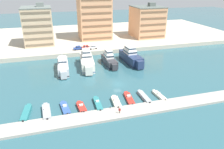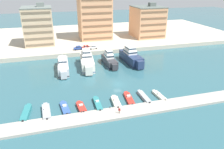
{
  "view_description": "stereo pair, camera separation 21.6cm",
  "coord_description": "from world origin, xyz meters",
  "px_view_note": "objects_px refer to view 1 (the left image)",
  "views": [
    {
      "loc": [
        -20.3,
        -63.25,
        31.78
      ],
      "look_at": [
        -1.2,
        2.68,
        2.5
      ],
      "focal_mm": 35.0,
      "sensor_mm": 36.0,
      "label": 1
    },
    {
      "loc": [
        -20.09,
        -63.31,
        31.78
      ],
      "look_at": [
        -1.2,
        2.68,
        2.5
      ],
      "focal_mm": 35.0,
      "sensor_mm": 36.0,
      "label": 2
    }
  ],
  "objects_px": {
    "yacht_ivory_left": "(87,61)",
    "pedestrian_near_edge": "(120,110)",
    "car_blue_far_left": "(78,48)",
    "motorboat_cream_center_right": "(116,102)",
    "yacht_charcoal_mid_left": "(109,60)",
    "car_white_mid_left": "(93,47)",
    "motorboat_red_center_left": "(81,107)",
    "motorboat_red_mid_right": "(129,98)",
    "yacht_silver_far_left": "(63,66)",
    "motorboat_teal_center": "(98,104)",
    "motorboat_grey_right": "(144,97)",
    "motorboat_blue_mid_left": "(65,108)",
    "yacht_navy_center_left": "(131,57)",
    "motorboat_grey_left": "(47,112)",
    "car_red_left": "(86,47)",
    "motorboat_teal_far_left": "(26,113)",
    "motorboat_cream_far_right": "(159,95)"
  },
  "relations": [
    {
      "from": "yacht_navy_center_left",
      "to": "pedestrian_near_edge",
      "type": "xyz_separation_m",
      "value": [
        -16.97,
        -36.71,
        -0.85
      ]
    },
    {
      "from": "motorboat_cream_far_right",
      "to": "car_blue_far_left",
      "type": "bearing_deg",
      "value": 109.39
    },
    {
      "from": "motorboat_red_center_left",
      "to": "yacht_navy_center_left",
      "type": "bearing_deg",
      "value": 49.86
    },
    {
      "from": "motorboat_teal_far_left",
      "to": "motorboat_red_center_left",
      "type": "bearing_deg",
      "value": -3.86
    },
    {
      "from": "yacht_silver_far_left",
      "to": "motorboat_red_mid_right",
      "type": "xyz_separation_m",
      "value": [
        16.6,
        -28.45,
        -1.49
      ]
    },
    {
      "from": "car_blue_far_left",
      "to": "car_red_left",
      "type": "relative_size",
      "value": 1.01
    },
    {
      "from": "yacht_navy_center_left",
      "to": "pedestrian_near_edge",
      "type": "height_order",
      "value": "yacht_navy_center_left"
    },
    {
      "from": "yacht_ivory_left",
      "to": "motorboat_blue_mid_left",
      "type": "bearing_deg",
      "value": -110.81
    },
    {
      "from": "yacht_silver_far_left",
      "to": "yacht_charcoal_mid_left",
      "type": "distance_m",
      "value": 18.99
    },
    {
      "from": "motorboat_grey_right",
      "to": "motorboat_blue_mid_left",
      "type": "bearing_deg",
      "value": 178.9
    },
    {
      "from": "yacht_ivory_left",
      "to": "motorboat_teal_far_left",
      "type": "relative_size",
      "value": 2.34
    },
    {
      "from": "yacht_ivory_left",
      "to": "motorboat_grey_left",
      "type": "distance_m",
      "value": 34.74
    },
    {
      "from": "motorboat_blue_mid_left",
      "to": "yacht_ivory_left",
      "type": "bearing_deg",
      "value": 69.19
    },
    {
      "from": "motorboat_grey_left",
      "to": "motorboat_teal_center",
      "type": "height_order",
      "value": "motorboat_grey_left"
    },
    {
      "from": "car_blue_far_left",
      "to": "motorboat_cream_far_right",
      "type": "bearing_deg",
      "value": -70.61
    },
    {
      "from": "yacht_silver_far_left",
      "to": "car_white_mid_left",
      "type": "bearing_deg",
      "value": 50.68
    },
    {
      "from": "yacht_charcoal_mid_left",
      "to": "motorboat_grey_left",
      "type": "bearing_deg",
      "value": -129.63
    },
    {
      "from": "car_blue_far_left",
      "to": "motorboat_teal_center",
      "type": "bearing_deg",
      "value": -91.7
    },
    {
      "from": "yacht_navy_center_left",
      "to": "motorboat_grey_left",
      "type": "bearing_deg",
      "value": -138.85
    },
    {
      "from": "motorboat_red_center_left",
      "to": "motorboat_grey_right",
      "type": "xyz_separation_m",
      "value": [
        18.7,
        0.53,
        0.02
      ]
    },
    {
      "from": "car_white_mid_left",
      "to": "motorboat_red_center_left",
      "type": "bearing_deg",
      "value": -105.26
    },
    {
      "from": "yacht_ivory_left",
      "to": "motorboat_cream_far_right",
      "type": "xyz_separation_m",
      "value": [
        16.35,
        -30.64,
        -2.14
      ]
    },
    {
      "from": "yacht_silver_far_left",
      "to": "motorboat_red_mid_right",
      "type": "bearing_deg",
      "value": -59.73
    },
    {
      "from": "yacht_silver_far_left",
      "to": "motorboat_cream_center_right",
      "type": "distance_m",
      "value": 32.06
    },
    {
      "from": "motorboat_blue_mid_left",
      "to": "motorboat_red_mid_right",
      "type": "bearing_deg",
      "value": 0.36
    },
    {
      "from": "yacht_ivory_left",
      "to": "pedestrian_near_edge",
      "type": "xyz_separation_m",
      "value": [
        1.87,
        -36.83,
        -0.89
      ]
    },
    {
      "from": "motorboat_teal_center",
      "to": "motorboat_cream_center_right",
      "type": "relative_size",
      "value": 1.15
    },
    {
      "from": "car_blue_far_left",
      "to": "motorboat_cream_center_right",
      "type": "bearing_deg",
      "value": -85.71
    },
    {
      "from": "motorboat_red_mid_right",
      "to": "car_white_mid_left",
      "type": "distance_m",
      "value": 47.75
    },
    {
      "from": "motorboat_teal_far_left",
      "to": "pedestrian_near_edge",
      "type": "distance_m",
      "value": 24.1
    },
    {
      "from": "motorboat_blue_mid_left",
      "to": "motorboat_grey_right",
      "type": "relative_size",
      "value": 0.9
    },
    {
      "from": "motorboat_grey_left",
      "to": "motorboat_red_center_left",
      "type": "distance_m",
      "value": 9.07
    },
    {
      "from": "motorboat_red_center_left",
      "to": "motorboat_red_mid_right",
      "type": "distance_m",
      "value": 14.2
    },
    {
      "from": "car_white_mid_left",
      "to": "motorboat_teal_center",
      "type": "bearing_deg",
      "value": -100.12
    },
    {
      "from": "yacht_charcoal_mid_left",
      "to": "car_white_mid_left",
      "type": "bearing_deg",
      "value": 100.19
    },
    {
      "from": "motorboat_teal_center",
      "to": "motorboat_cream_center_right",
      "type": "xyz_separation_m",
      "value": [
        5.16,
        -0.5,
        0.03
      ]
    },
    {
      "from": "yacht_charcoal_mid_left",
      "to": "motorboat_teal_far_left",
      "type": "distance_m",
      "value": 42.92
    },
    {
      "from": "motorboat_red_mid_right",
      "to": "car_white_mid_left",
      "type": "xyz_separation_m",
      "value": [
        -0.86,
        47.67,
        2.55
      ]
    },
    {
      "from": "yacht_ivory_left",
      "to": "motorboat_cream_far_right",
      "type": "height_order",
      "value": "yacht_ivory_left"
    },
    {
      "from": "motorboat_blue_mid_left",
      "to": "motorboat_red_center_left",
      "type": "bearing_deg",
      "value": -12.87
    },
    {
      "from": "yacht_charcoal_mid_left",
      "to": "car_red_left",
      "type": "distance_m",
      "value": 19.64
    },
    {
      "from": "motorboat_teal_far_left",
      "to": "motorboat_cream_center_right",
      "type": "height_order",
      "value": "motorboat_cream_center_right"
    },
    {
      "from": "car_red_left",
      "to": "yacht_silver_far_left",
      "type": "bearing_deg",
      "value": -121.67
    },
    {
      "from": "motorboat_blue_mid_left",
      "to": "car_white_mid_left",
      "type": "bearing_deg",
      "value": 69.81
    },
    {
      "from": "yacht_navy_center_left",
      "to": "car_white_mid_left",
      "type": "bearing_deg",
      "value": 125.01
    },
    {
      "from": "motorboat_red_mid_right",
      "to": "car_white_mid_left",
      "type": "height_order",
      "value": "car_white_mid_left"
    },
    {
      "from": "motorboat_red_center_left",
      "to": "motorboat_red_mid_right",
      "type": "height_order",
      "value": "motorboat_red_mid_right"
    },
    {
      "from": "yacht_navy_center_left",
      "to": "motorboat_cream_far_right",
      "type": "xyz_separation_m",
      "value": [
        -2.49,
        -30.53,
        -2.1
      ]
    },
    {
      "from": "motorboat_cream_far_right",
      "to": "car_blue_far_left",
      "type": "relative_size",
      "value": 1.65
    },
    {
      "from": "motorboat_red_center_left",
      "to": "car_red_left",
      "type": "xyz_separation_m",
      "value": [
        9.86,
        49.49,
        2.47
      ]
    }
  ]
}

